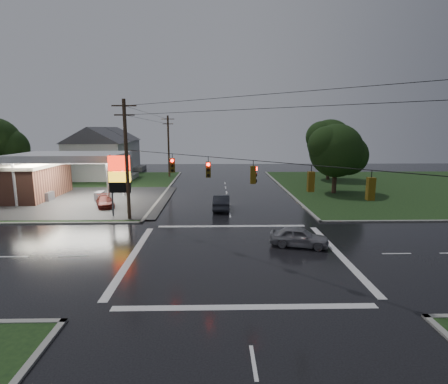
{
  "coord_description": "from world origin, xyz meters",
  "views": [
    {
      "loc": [
        -1.35,
        -22.44,
        8.51
      ],
      "look_at": [
        -0.68,
        7.26,
        3.0
      ],
      "focal_mm": 28.0,
      "sensor_mm": 36.0,
      "label": 1
    }
  ],
  "objects_px": {
    "utility_pole_n": "(169,145)",
    "house_near": "(98,153)",
    "gas_station": "(14,178)",
    "car_north": "(222,202)",
    "tree_ne_near": "(337,151)",
    "pylon_sign": "(120,176)",
    "tree_ne_far": "(331,142)",
    "car_crossing": "(299,237)",
    "utility_pole_nw": "(127,159)",
    "car_pump": "(105,202)",
    "house_far": "(113,148)"
  },
  "relations": [
    {
      "from": "pylon_sign",
      "to": "car_pump",
      "type": "relative_size",
      "value": 1.45
    },
    {
      "from": "tree_ne_far",
      "to": "car_pump",
      "type": "relative_size",
      "value": 2.38
    },
    {
      "from": "pylon_sign",
      "to": "car_crossing",
      "type": "xyz_separation_m",
      "value": [
        15.14,
        -8.83,
        -3.3
      ]
    },
    {
      "from": "utility_pole_n",
      "to": "house_near",
      "type": "distance_m",
      "value": 11.67
    },
    {
      "from": "utility_pole_n",
      "to": "tree_ne_near",
      "type": "distance_m",
      "value": 28.55
    },
    {
      "from": "tree_ne_far",
      "to": "car_crossing",
      "type": "relative_size",
      "value": 2.35
    },
    {
      "from": "house_near",
      "to": "tree_ne_far",
      "type": "height_order",
      "value": "tree_ne_far"
    },
    {
      "from": "house_near",
      "to": "tree_ne_near",
      "type": "distance_m",
      "value": 37.8
    },
    {
      "from": "tree_ne_far",
      "to": "car_pump",
      "type": "xyz_separation_m",
      "value": [
        -30.55,
        -19.22,
        -5.58
      ]
    },
    {
      "from": "house_near",
      "to": "tree_ne_near",
      "type": "xyz_separation_m",
      "value": [
        35.09,
        -14.01,
        1.16
      ]
    },
    {
      "from": "car_north",
      "to": "car_crossing",
      "type": "xyz_separation_m",
      "value": [
        5.44,
        -11.77,
        -0.08
      ]
    },
    {
      "from": "house_far",
      "to": "tree_ne_near",
      "type": "distance_m",
      "value": 44.5
    },
    {
      "from": "gas_station",
      "to": "car_north",
      "type": "distance_m",
      "value": 25.71
    },
    {
      "from": "pylon_sign",
      "to": "gas_station",
      "type": "bearing_deg",
      "value": 148.78
    },
    {
      "from": "utility_pole_n",
      "to": "tree_ne_near",
      "type": "relative_size",
      "value": 1.17
    },
    {
      "from": "pylon_sign",
      "to": "tree_ne_near",
      "type": "height_order",
      "value": "tree_ne_near"
    },
    {
      "from": "utility_pole_nw",
      "to": "car_north",
      "type": "xyz_separation_m",
      "value": [
        8.7,
        3.94,
        -4.93
      ]
    },
    {
      "from": "house_far",
      "to": "tree_ne_far",
      "type": "distance_m",
      "value": 41.57
    },
    {
      "from": "utility_pole_nw",
      "to": "car_north",
      "type": "distance_m",
      "value": 10.75
    },
    {
      "from": "gas_station",
      "to": "utility_pole_n",
      "type": "distance_m",
      "value": 24.6
    },
    {
      "from": "house_far",
      "to": "car_pump",
      "type": "bearing_deg",
      "value": -75.57
    },
    {
      "from": "utility_pole_nw",
      "to": "tree_ne_far",
      "type": "relative_size",
      "value": 1.12
    },
    {
      "from": "car_north",
      "to": "car_pump",
      "type": "height_order",
      "value": "car_north"
    },
    {
      "from": "utility_pole_nw",
      "to": "car_pump",
      "type": "height_order",
      "value": "utility_pole_nw"
    },
    {
      "from": "utility_pole_n",
      "to": "tree_ne_near",
      "type": "xyz_separation_m",
      "value": [
        23.64,
        -16.01,
        0.09
      ]
    },
    {
      "from": "pylon_sign",
      "to": "house_far",
      "type": "relative_size",
      "value": 0.54
    },
    {
      "from": "gas_station",
      "to": "utility_pole_n",
      "type": "bearing_deg",
      "value": 48.53
    },
    {
      "from": "tree_ne_near",
      "to": "car_crossing",
      "type": "bearing_deg",
      "value": -115.06
    },
    {
      "from": "utility_pole_nw",
      "to": "house_far",
      "type": "bearing_deg",
      "value": 107.92
    },
    {
      "from": "house_near",
      "to": "car_crossing",
      "type": "relative_size",
      "value": 2.64
    },
    {
      "from": "gas_station",
      "to": "house_far",
      "type": "relative_size",
      "value": 2.37
    },
    {
      "from": "house_near",
      "to": "house_far",
      "type": "relative_size",
      "value": 1.0
    },
    {
      "from": "utility_pole_nw",
      "to": "tree_ne_far",
      "type": "height_order",
      "value": "utility_pole_nw"
    },
    {
      "from": "house_near",
      "to": "tree_ne_near",
      "type": "height_order",
      "value": "tree_ne_near"
    },
    {
      "from": "gas_station",
      "to": "car_north",
      "type": "bearing_deg",
      "value": -14.12
    },
    {
      "from": "gas_station",
      "to": "car_crossing",
      "type": "relative_size",
      "value": 6.27
    },
    {
      "from": "car_crossing",
      "to": "tree_ne_far",
      "type": "bearing_deg",
      "value": -5.16
    },
    {
      "from": "house_far",
      "to": "tree_ne_far",
      "type": "bearing_deg",
      "value": -19.71
    },
    {
      "from": "utility_pole_n",
      "to": "car_crossing",
      "type": "relative_size",
      "value": 2.51
    },
    {
      "from": "utility_pole_nw",
      "to": "house_near",
      "type": "relative_size",
      "value": 1.0
    },
    {
      "from": "house_far",
      "to": "car_pump",
      "type": "xyz_separation_m",
      "value": [
        8.55,
        -33.22,
        -3.81
      ]
    },
    {
      "from": "car_crossing",
      "to": "house_far",
      "type": "bearing_deg",
      "value": 45.85
    },
    {
      "from": "car_north",
      "to": "car_crossing",
      "type": "distance_m",
      "value": 12.96
    },
    {
      "from": "house_near",
      "to": "car_north",
      "type": "bearing_deg",
      "value": -48.23
    },
    {
      "from": "gas_station",
      "to": "house_near",
      "type": "height_order",
      "value": "house_near"
    },
    {
      "from": "utility_pole_nw",
      "to": "car_crossing",
      "type": "height_order",
      "value": "utility_pole_nw"
    },
    {
      "from": "house_near",
      "to": "car_pump",
      "type": "height_order",
      "value": "house_near"
    },
    {
      "from": "pylon_sign",
      "to": "utility_pole_nw",
      "type": "bearing_deg",
      "value": -45.0
    },
    {
      "from": "car_pump",
      "to": "tree_ne_near",
      "type": "bearing_deg",
      "value": -7.58
    },
    {
      "from": "car_north",
      "to": "tree_ne_near",
      "type": "bearing_deg",
      "value": -147.46
    }
  ]
}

